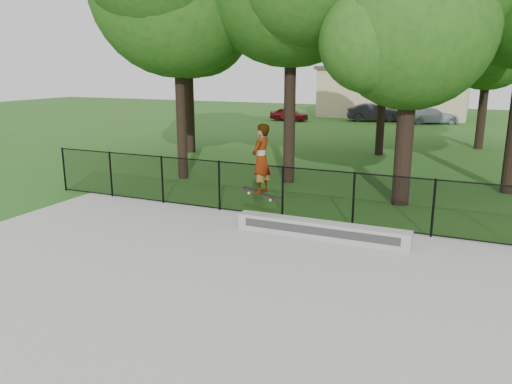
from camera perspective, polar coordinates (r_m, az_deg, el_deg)
ground at (r=9.28m, az=-10.41°, el=-13.11°), size 100.00×100.00×0.00m
concrete_slab at (r=9.27m, az=-10.41°, el=-12.95°), size 14.00×12.00×0.06m
grind_ledge at (r=12.56m, az=7.41°, el=-4.31°), size 4.38×0.40×0.42m
car_a at (r=40.66m, az=3.81°, el=8.86°), size 3.12×1.38×1.05m
car_b at (r=41.30m, az=13.30°, el=8.83°), size 4.05×2.49×1.38m
car_c at (r=40.80m, az=19.41°, el=8.22°), size 4.13×3.07×1.19m
skater_airborne at (r=12.60m, az=0.60°, el=3.70°), size 0.82×0.68×1.95m
chainlink_fence at (r=13.95m, az=3.06°, el=-0.02°), size 16.06×0.06×1.50m
distant_building at (r=45.32m, az=15.45°, el=11.01°), size 12.40×6.40×4.30m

